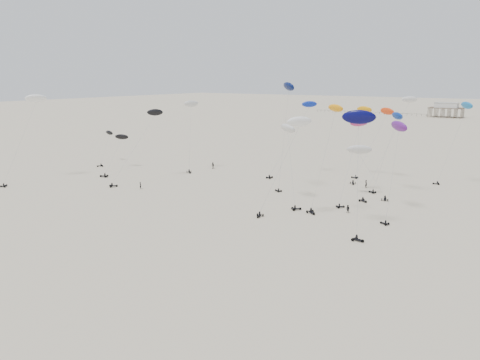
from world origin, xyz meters
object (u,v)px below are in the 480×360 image
Objects in this scene: rig_4 at (291,140)px; rig_9 at (462,118)px; pavilion_main at (446,111)px; spectator_0 at (141,189)px.

rig_9 is at bearing -126.96° from rig_4.
pavilion_main reaches higher than spectator_0.
rig_9 reaches higher than spectator_0.
rig_9 is (21.65, 46.99, 1.78)m from rig_4.
pavilion_main is 257.84m from spectator_0.
spectator_0 is at bearing -13.15° from rig_4.
rig_4 is 9.82× the size of spectator_0.
rig_4 is at bearing -159.91° from spectator_0.
rig_4 reaches higher than pavilion_main.
rig_4 is (18.39, -257.53, 10.46)m from pavilion_main.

